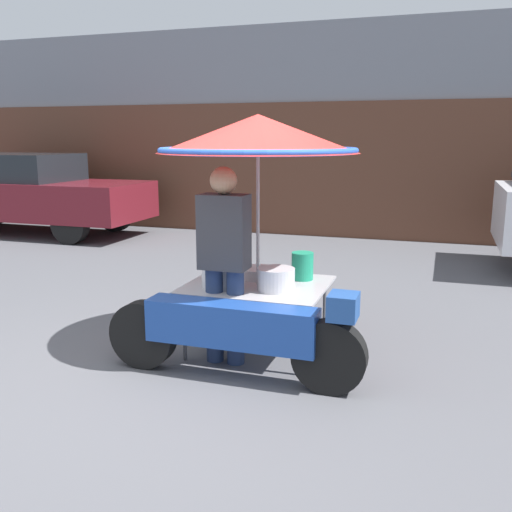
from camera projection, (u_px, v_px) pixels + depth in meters
ground_plane at (165, 381)px, 4.28m from camera, size 36.00×36.00×0.00m
shopfront_building at (345, 133)px, 10.99m from camera, size 28.00×2.06×3.76m
vendor_motorcycle_cart at (255, 179)px, 4.53m from camera, size 2.02×1.63×1.98m
vendor_person at (224, 256)px, 4.47m from camera, size 0.38×0.22×1.58m
parked_car at (24, 192)px, 10.68m from camera, size 4.65×1.65×1.49m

